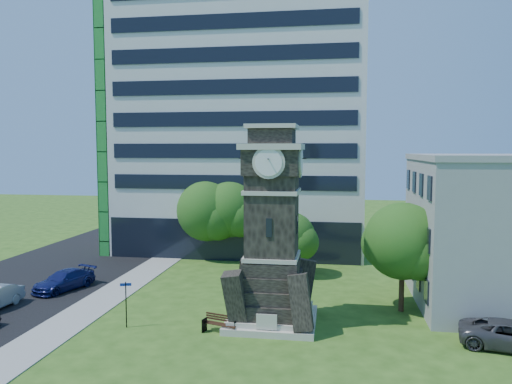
% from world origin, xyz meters
% --- Properties ---
extents(ground, '(160.00, 160.00, 0.00)m').
position_xyz_m(ground, '(0.00, 0.00, 0.00)').
color(ground, '#2E5217').
rests_on(ground, ground).
extents(sidewalk, '(3.00, 70.00, 0.06)m').
position_xyz_m(sidewalk, '(-9.50, 5.00, 0.03)').
color(sidewalk, gray).
rests_on(sidewalk, ground).
extents(clock_tower, '(5.40, 5.40, 12.22)m').
position_xyz_m(clock_tower, '(3.00, 2.00, 5.28)').
color(clock_tower, beige).
rests_on(clock_tower, ground).
extents(office_tall, '(26.20, 15.11, 28.60)m').
position_xyz_m(office_tall, '(-3.20, 25.84, 14.22)').
color(office_tall, silver).
rests_on(office_tall, ground).
extents(car_street_north, '(3.63, 5.49, 1.48)m').
position_xyz_m(car_street_north, '(-13.65, 6.72, 0.74)').
color(car_street_north, '#131954').
rests_on(car_street_north, ground).
extents(park_bench, '(2.04, 0.55, 1.06)m').
position_xyz_m(park_bench, '(0.21, -0.08, 0.56)').
color(park_bench, black).
rests_on(park_bench, ground).
extents(street_sign, '(0.67, 0.07, 2.81)m').
position_xyz_m(street_sign, '(-5.60, -0.18, 1.76)').
color(street_sign, black).
rests_on(street_sign, ground).
extents(tree_nw, '(6.57, 5.98, 7.76)m').
position_xyz_m(tree_nw, '(-5.43, 19.03, 4.58)').
color(tree_nw, '#332114').
rests_on(tree_nw, ground).
extents(tree_nc, '(6.07, 5.52, 7.75)m').
position_xyz_m(tree_nc, '(-3.07, 19.05, 4.79)').
color(tree_nc, '#332114').
rests_on(tree_nc, ground).
extents(tree_ne, '(4.59, 4.17, 5.43)m').
position_xyz_m(tree_ne, '(3.18, 13.93, 3.21)').
color(tree_ne, '#332114').
rests_on(tree_ne, ground).
extents(tree_east, '(5.60, 5.09, 7.27)m').
position_xyz_m(tree_east, '(11.30, 5.59, 4.53)').
color(tree_east, '#332114').
rests_on(tree_east, ground).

